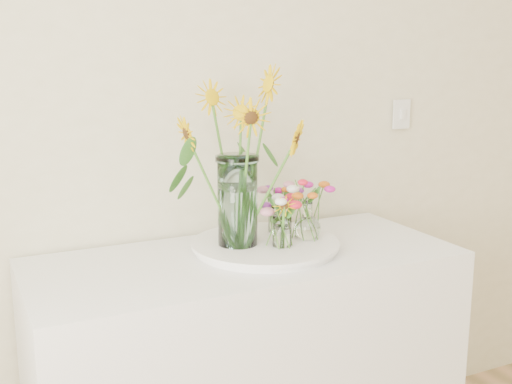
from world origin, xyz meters
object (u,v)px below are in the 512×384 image
at_px(mason_jar, 238,201).
at_px(small_vase_b, 308,220).
at_px(tray, 265,247).
at_px(small_vase_a, 282,232).
at_px(counter, 246,381).
at_px(small_vase_c, 277,219).

relative_size(mason_jar, small_vase_b, 2.27).
bearing_deg(tray, mason_jar, 171.09).
bearing_deg(mason_jar, small_vase_a, -34.69).
height_order(small_vase_a, small_vase_b, small_vase_b).
bearing_deg(small_vase_a, tray, 110.75).
distance_m(counter, small_vase_b, 0.59).
bearing_deg(small_vase_c, tray, -134.04).
xyz_separation_m(mason_jar, small_vase_a, (0.12, -0.08, -0.10)).
height_order(mason_jar, small_vase_a, mason_jar).
bearing_deg(mason_jar, tray, -8.91).
height_order(counter, small_vase_a, small_vase_a).
relative_size(tray, small_vase_b, 3.53).
distance_m(counter, small_vase_a, 0.54).
xyz_separation_m(tray, small_vase_c, (0.09, 0.10, 0.06)).
height_order(tray, mason_jar, mason_jar).
relative_size(counter, small_vase_a, 13.17).
bearing_deg(tray, small_vase_c, 45.96).
height_order(tray, small_vase_c, small_vase_c).
distance_m(mason_jar, small_vase_a, 0.18).
relative_size(counter, mason_jar, 4.62).
bearing_deg(tray, small_vase_b, -8.81).
xyz_separation_m(counter, small_vase_b, (0.23, -0.00, 0.54)).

